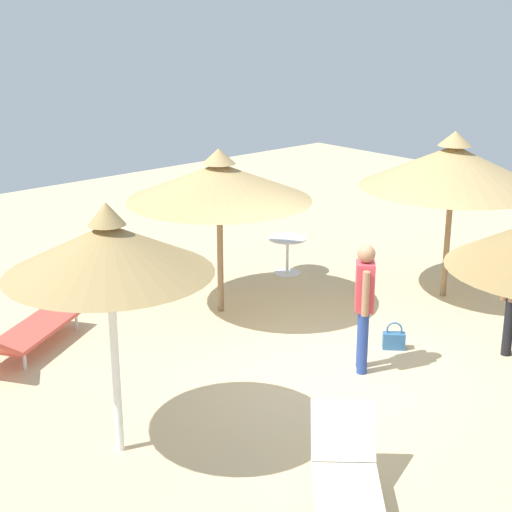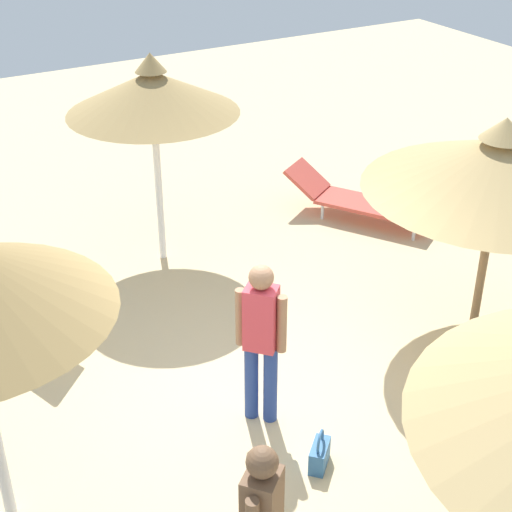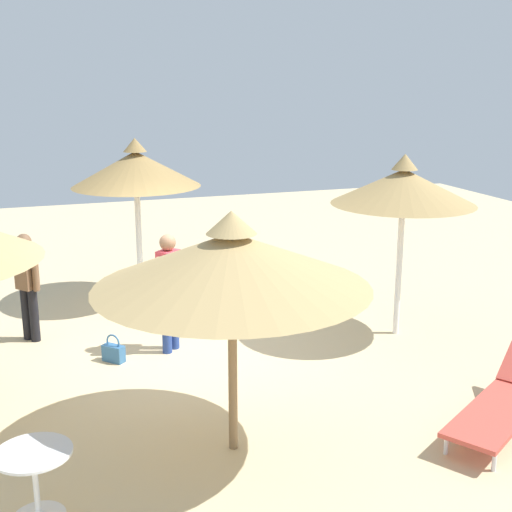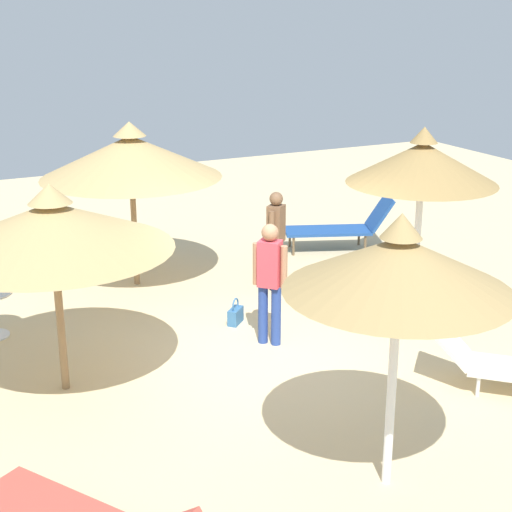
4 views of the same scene
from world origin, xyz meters
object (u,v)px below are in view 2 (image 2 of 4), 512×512
object	(u,v)px
parasol_umbrella_near_left	(500,164)
person_standing_far_right	(261,335)
handbag	(320,454)
lounge_chair_front	(356,199)
parasol_umbrella_back	(152,92)

from	to	relation	value
parasol_umbrella_near_left	person_standing_far_right	bearing A→B (deg)	-88.64
parasol_umbrella_near_left	handbag	bearing A→B (deg)	-71.55
lounge_chair_front	handbag	xyz separation A→B (m)	(3.76, -3.10, -0.16)
lounge_chair_front	handbag	world-z (taller)	lounge_chair_front
parasol_umbrella_back	parasol_umbrella_near_left	bearing A→B (deg)	35.55
parasol_umbrella_back	parasol_umbrella_near_left	distance (m)	3.94
parasol_umbrella_back	person_standing_far_right	xyz separation A→B (m)	(3.27, -0.43, -1.23)
parasol_umbrella_back	person_standing_far_right	distance (m)	3.52
parasol_umbrella_back	lounge_chair_front	size ratio (longest dim) A/B	1.28
lounge_chair_front	person_standing_far_right	xyz separation A→B (m)	(2.96, -3.23, 0.64)
person_standing_far_right	parasol_umbrella_back	bearing A→B (deg)	172.53
parasol_umbrella_near_left	person_standing_far_right	distance (m)	2.91
person_standing_far_right	handbag	world-z (taller)	person_standing_far_right
person_standing_far_right	lounge_chair_front	bearing A→B (deg)	132.49
parasol_umbrella_near_left	handbag	distance (m)	3.29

